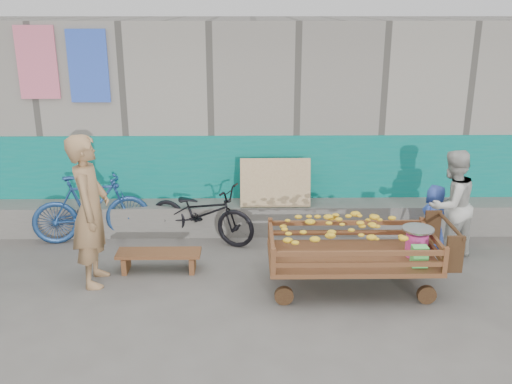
{
  "coord_description": "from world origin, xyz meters",
  "views": [
    {
      "loc": [
        -0.08,
        -5.51,
        3.23
      ],
      "look_at": [
        0.01,
        1.2,
        1.0
      ],
      "focal_mm": 40.0,
      "sensor_mm": 36.0,
      "label": 1
    }
  ],
  "objects_px": {
    "bench": "(159,257)",
    "child": "(434,218)",
    "woman": "(451,205)",
    "bicycle_blue": "(92,208)",
    "vendor_man": "(90,211)",
    "banana_cart": "(349,242)",
    "bicycle_dark": "(201,213)"
  },
  "relations": [
    {
      "from": "bicycle_dark",
      "to": "woman",
      "type": "bearing_deg",
      "value": -77.08
    },
    {
      "from": "bench",
      "to": "bicycle_blue",
      "type": "xyz_separation_m",
      "value": [
        -1.08,
        0.99,
        0.3
      ]
    },
    {
      "from": "banana_cart",
      "to": "bicycle_dark",
      "type": "relative_size",
      "value": 1.31
    },
    {
      "from": "woman",
      "to": "bicycle_blue",
      "type": "height_order",
      "value": "woman"
    },
    {
      "from": "bicycle_dark",
      "to": "vendor_man",
      "type": "bearing_deg",
      "value": 159.12
    },
    {
      "from": "banana_cart",
      "to": "vendor_man",
      "type": "xyz_separation_m",
      "value": [
        -3.02,
        0.23,
        0.31
      ]
    },
    {
      "from": "banana_cart",
      "to": "bench",
      "type": "xyz_separation_m",
      "value": [
        -2.3,
        0.52,
        -0.42
      ]
    },
    {
      "from": "banana_cart",
      "to": "child",
      "type": "distance_m",
      "value": 1.77
    },
    {
      "from": "bench",
      "to": "bicycle_dark",
      "type": "xyz_separation_m",
      "value": [
        0.47,
        0.96,
        0.23
      ]
    },
    {
      "from": "banana_cart",
      "to": "bench",
      "type": "bearing_deg",
      "value": 167.21
    },
    {
      "from": "bench",
      "to": "child",
      "type": "bearing_deg",
      "value": 9.53
    },
    {
      "from": "woman",
      "to": "bicycle_dark",
      "type": "distance_m",
      "value": 3.36
    },
    {
      "from": "bench",
      "to": "vendor_man",
      "type": "height_order",
      "value": "vendor_man"
    },
    {
      "from": "child",
      "to": "bicycle_blue",
      "type": "height_order",
      "value": "bicycle_blue"
    },
    {
      "from": "bench",
      "to": "vendor_man",
      "type": "distance_m",
      "value": 1.06
    },
    {
      "from": "banana_cart",
      "to": "bicycle_blue",
      "type": "distance_m",
      "value": 3.7
    },
    {
      "from": "bench",
      "to": "child",
      "type": "xyz_separation_m",
      "value": [
        3.65,
        0.61,
        0.27
      ]
    },
    {
      "from": "woman",
      "to": "child",
      "type": "xyz_separation_m",
      "value": [
        -0.12,
        0.23,
        -0.27
      ]
    },
    {
      "from": "vendor_man",
      "to": "child",
      "type": "bearing_deg",
      "value": -82.15
    },
    {
      "from": "banana_cart",
      "to": "bicycle_blue",
      "type": "xyz_separation_m",
      "value": [
        -3.37,
        1.51,
        -0.12
      ]
    },
    {
      "from": "vendor_man",
      "to": "child",
      "type": "relative_size",
      "value": 1.98
    },
    {
      "from": "woman",
      "to": "bicycle_blue",
      "type": "xyz_separation_m",
      "value": [
        -4.85,
        0.61,
        -0.25
      ]
    },
    {
      "from": "vendor_man",
      "to": "bicycle_blue",
      "type": "bearing_deg",
      "value": 11.87
    },
    {
      "from": "bench",
      "to": "woman",
      "type": "height_order",
      "value": "woman"
    },
    {
      "from": "child",
      "to": "bench",
      "type": "bearing_deg",
      "value": -24.75
    },
    {
      "from": "vendor_man",
      "to": "woman",
      "type": "bearing_deg",
      "value": -85.36
    },
    {
      "from": "child",
      "to": "bicycle_dark",
      "type": "height_order",
      "value": "child"
    },
    {
      "from": "banana_cart",
      "to": "bicycle_blue",
      "type": "height_order",
      "value": "bicycle_blue"
    },
    {
      "from": "bicycle_dark",
      "to": "bicycle_blue",
      "type": "distance_m",
      "value": 1.55
    },
    {
      "from": "banana_cart",
      "to": "bicycle_dark",
      "type": "xyz_separation_m",
      "value": [
        -1.83,
        1.48,
        -0.19
      ]
    },
    {
      "from": "vendor_man",
      "to": "woman",
      "type": "distance_m",
      "value": 4.54
    },
    {
      "from": "bench",
      "to": "child",
      "type": "distance_m",
      "value": 3.71
    }
  ]
}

